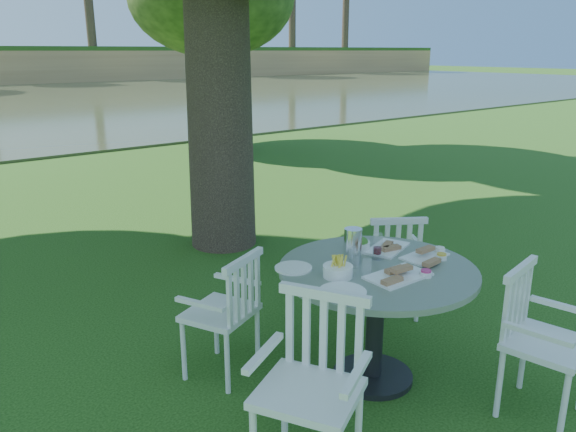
% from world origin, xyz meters
% --- Properties ---
extents(ground, '(140.00, 140.00, 0.00)m').
position_xyz_m(ground, '(0.00, 0.00, 0.00)').
color(ground, '#143A0C').
rests_on(ground, ground).
extents(table, '(1.32, 1.32, 0.84)m').
position_xyz_m(table, '(-0.27, -1.09, 0.67)').
color(table, black).
rests_on(table, ground).
extents(chair_ne, '(0.63, 0.63, 0.93)m').
position_xyz_m(chair_ne, '(0.55, -0.54, 0.55)').
color(chair_ne, white).
rests_on(chair_ne, ground).
extents(chair_nw, '(0.60, 0.58, 0.91)m').
position_xyz_m(chair_nw, '(-1.02, -0.44, 0.54)').
color(chair_nw, white).
rests_on(chair_nw, ground).
extents(chair_sw, '(0.66, 0.67, 1.01)m').
position_xyz_m(chair_sw, '(-1.17, -1.48, 0.59)').
color(chair_sw, white).
rests_on(chair_sw, ground).
extents(chair_se, '(0.55, 0.53, 0.95)m').
position_xyz_m(chair_se, '(0.24, -1.93, 0.56)').
color(chair_se, white).
rests_on(chair_se, ground).
extents(tableware, '(1.20, 0.80, 0.24)m').
position_xyz_m(tableware, '(-0.33, -1.01, 0.89)').
color(tableware, white).
rests_on(tableware, table).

